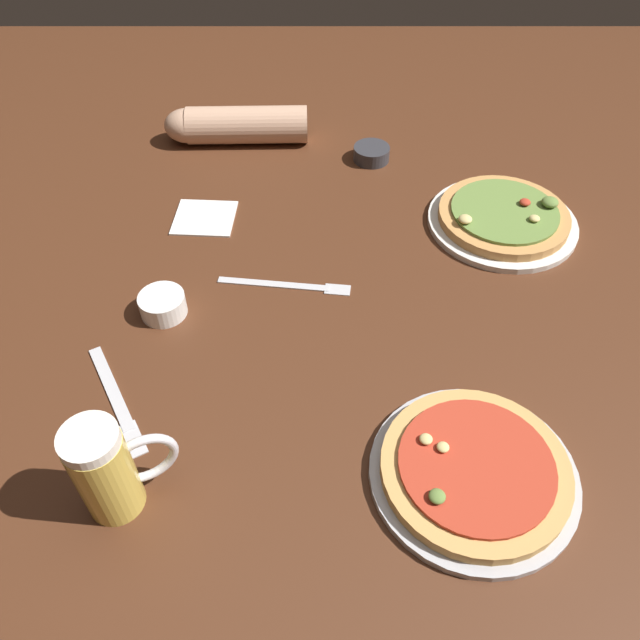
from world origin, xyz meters
TOP-DOWN VIEW (x-y plane):
  - ground_plane at (0.00, 0.00)m, footprint 2.40×2.40m
  - pizza_plate_near at (0.20, -0.27)m, footprint 0.28×0.28m
  - pizza_plate_far at (0.35, 0.27)m, footprint 0.28×0.28m
  - beer_mug_dark at (-0.26, -0.30)m, footprint 0.12×0.08m
  - ramekin_sauce at (-0.26, 0.04)m, footprint 0.08×0.08m
  - ramekin_butter at (0.11, 0.50)m, footprint 0.08×0.08m
  - napkin_folded at (-0.22, 0.29)m, footprint 0.12×0.12m
  - fork_left at (-0.06, 0.10)m, footprint 0.23×0.05m
  - knife_right at (-0.30, -0.14)m, footprint 0.13×0.20m
  - diner_arm at (-0.19, 0.57)m, footprint 0.31×0.09m

SIDE VIEW (x-z plane):
  - ground_plane at x=0.00m, z-range -0.03..0.00m
  - knife_right at x=-0.30m, z-range 0.00..0.01m
  - fork_left at x=-0.06m, z-range 0.00..0.01m
  - napkin_folded at x=-0.22m, z-range 0.00..0.01m
  - ramekin_butter at x=0.11m, z-range 0.00..0.03m
  - pizza_plate_far at x=0.35m, z-range -0.01..0.04m
  - pizza_plate_near at x=0.20m, z-range -0.01..0.04m
  - ramekin_sauce at x=-0.26m, z-range 0.00..0.04m
  - diner_arm at x=-0.19m, z-range 0.00..0.08m
  - beer_mug_dark at x=-0.26m, z-range 0.00..0.15m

